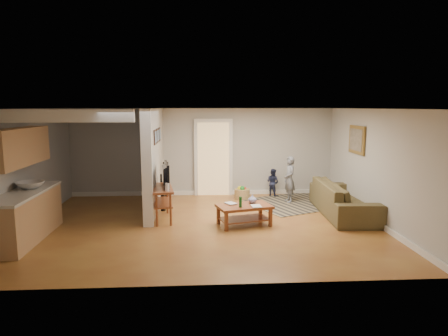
{
  "coord_description": "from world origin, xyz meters",
  "views": [
    {
      "loc": [
        -0.09,
        -8.43,
        2.54
      ],
      "look_at": [
        0.48,
        0.92,
        1.1
      ],
      "focal_mm": 32.0,
      "sensor_mm": 36.0,
      "label": 1
    }
  ],
  "objects": [
    {
      "name": "child",
      "position": [
        2.3,
        1.94,
        0.0
      ],
      "size": [
        0.35,
        0.48,
        1.24
      ],
      "primitive_type": "imported",
      "rotation": [
        0.0,
        0.0,
        -1.45
      ],
      "color": "slate",
      "rests_on": "ground"
    },
    {
      "name": "toddler",
      "position": [
        1.99,
        2.7,
        0.0
      ],
      "size": [
        0.48,
        0.48,
        0.79
      ],
      "primitive_type": "imported",
      "rotation": [
        0.0,
        0.0,
        2.38
      ],
      "color": "#1E2440",
      "rests_on": "ground"
    },
    {
      "name": "sofa",
      "position": [
        3.3,
        0.62,
        0.0
      ],
      "size": [
        1.15,
        2.66,
        0.76
      ],
      "primitive_type": "imported",
      "rotation": [
        0.0,
        0.0,
        1.52
      ],
      "color": "#413920",
      "rests_on": "ground"
    },
    {
      "name": "tv_console",
      "position": [
        -0.94,
        0.44,
        0.68
      ],
      "size": [
        0.61,
        1.24,
        1.03
      ],
      "rotation": [
        0.0,
        0.0,
        0.15
      ],
      "color": "#622E17",
      "rests_on": "ground"
    },
    {
      "name": "speaker_right",
      "position": [
        -1.0,
        2.12,
        0.55
      ],
      "size": [
        0.14,
        0.14,
        1.09
      ],
      "primitive_type": "cube",
      "rotation": [
        0.0,
        0.0,
        -0.3
      ],
      "color": "black",
      "rests_on": "ground"
    },
    {
      "name": "room_shell",
      "position": [
        -1.07,
        0.43,
        1.46
      ],
      "size": [
        7.54,
        6.02,
        2.52
      ],
      "color": "#AFADA8",
      "rests_on": "ground"
    },
    {
      "name": "ground",
      "position": [
        0.0,
        0.0,
        0.0
      ],
      "size": [
        7.5,
        7.5,
        0.0
      ],
      "primitive_type": "plane",
      "color": "brown",
      "rests_on": "ground"
    },
    {
      "name": "speaker_left",
      "position": [
        -1.0,
        1.2,
        0.46
      ],
      "size": [
        0.12,
        0.12,
        0.93
      ],
      "primitive_type": "cube",
      "rotation": [
        0.0,
        0.0,
        -0.32
      ],
      "color": "black",
      "rests_on": "ground"
    },
    {
      "name": "coffee_table",
      "position": [
        0.87,
        -0.1,
        0.35
      ],
      "size": [
        1.27,
        0.93,
        0.67
      ],
      "rotation": [
        0.0,
        0.0,
        0.26
      ],
      "color": "#622E17",
      "rests_on": "ground"
    },
    {
      "name": "toy_basket",
      "position": [
        1.07,
        2.37,
        0.16
      ],
      "size": [
        0.43,
        0.43,
        0.38
      ],
      "color": "olive",
      "rests_on": "ground"
    },
    {
      "name": "area_rug",
      "position": [
        2.62,
        1.88,
        0.01
      ],
      "size": [
        3.34,
        2.96,
        0.01
      ],
      "primitive_type": "cube",
      "rotation": [
        0.0,
        0.0,
        0.42
      ],
      "color": "black",
      "rests_on": "ground"
    }
  ]
}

